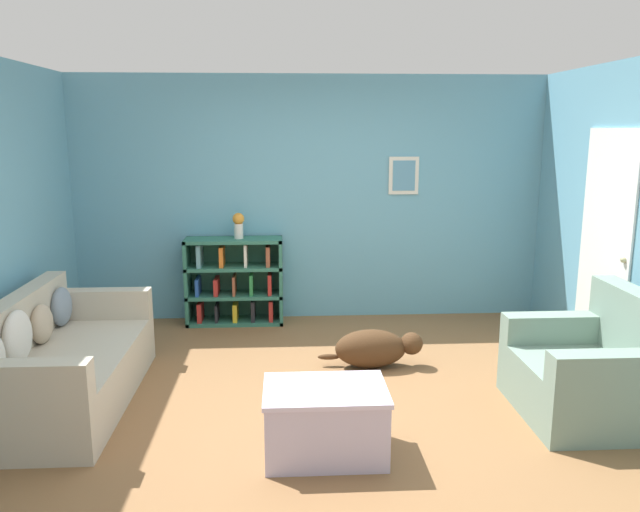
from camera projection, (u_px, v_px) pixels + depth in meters
name	position (u px, v px, depth m)	size (l,w,h in m)	color
ground_plane	(323.00, 401.00, 4.77)	(14.00, 14.00, 0.00)	brown
wall_back	(310.00, 199.00, 6.71)	(5.60, 0.13, 2.60)	#609EB7
couch	(58.00, 365.00, 4.67)	(0.90, 1.89, 0.81)	#B7AD99
bookshelf	(235.00, 282.00, 6.62)	(1.02, 0.34, 0.92)	#2D6B56
recliner_chair	(592.00, 372.00, 4.49)	(0.89, 1.03, 0.91)	gray
coffee_table	(325.00, 419.00, 3.95)	(0.78, 0.54, 0.45)	#BCB2D1
dog	(375.00, 348.00, 5.42)	(0.92, 0.30, 0.34)	#472D19
vase	(239.00, 224.00, 6.48)	(0.12, 0.12, 0.27)	silver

